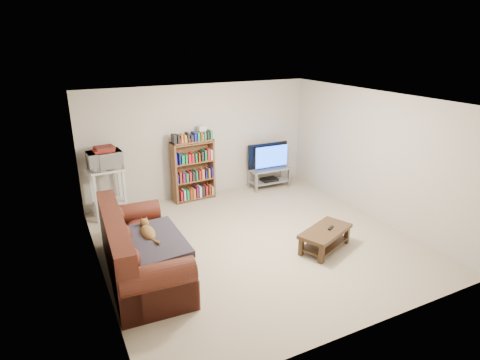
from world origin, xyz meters
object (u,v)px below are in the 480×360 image
sofa (137,255)px  tv_stand (269,174)px  coffee_table (325,236)px  bookshelf (193,170)px

sofa → tv_stand: 4.26m
tv_stand → coffee_table: bearing=-102.0°
sofa → coffee_table: 2.98m
tv_stand → sofa: bearing=-146.3°
coffee_table → tv_stand: size_ratio=1.17×
coffee_table → bookshelf: 3.24m
tv_stand → bookshelf: bearing=178.0°
coffee_table → bookshelf: (-1.16, 3.00, 0.42)m
sofa → bookshelf: bearing=56.9°
sofa → tv_stand: bearing=36.1°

